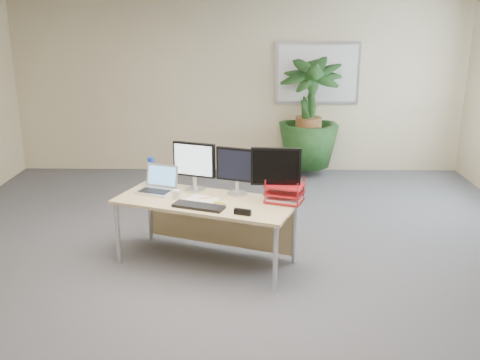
{
  "coord_description": "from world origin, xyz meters",
  "views": [
    {
      "loc": [
        0.15,
        -4.36,
        2.41
      ],
      "look_at": [
        0.08,
        0.35,
        0.95
      ],
      "focal_mm": 40.0,
      "sensor_mm": 36.0,
      "label": 1
    }
  ],
  "objects_px": {
    "monitor_right": "(237,168)",
    "laptop": "(158,185)",
    "desk": "(210,210)",
    "monitor_left": "(194,163)",
    "floor_plant": "(308,128)"
  },
  "relations": [
    {
      "from": "laptop",
      "to": "desk",
      "type": "bearing_deg",
      "value": -18.88
    },
    {
      "from": "floor_plant",
      "to": "laptop",
      "type": "distance_m",
      "value": 3.39
    },
    {
      "from": "desk",
      "to": "floor_plant",
      "type": "bearing_deg",
      "value": 66.77
    },
    {
      "from": "floor_plant",
      "to": "laptop",
      "type": "relative_size",
      "value": 3.38
    },
    {
      "from": "desk",
      "to": "floor_plant",
      "type": "height_order",
      "value": "floor_plant"
    },
    {
      "from": "desk",
      "to": "laptop",
      "type": "xyz_separation_m",
      "value": [
        -0.54,
        0.18,
        0.2
      ]
    },
    {
      "from": "desk",
      "to": "monitor_left",
      "type": "distance_m",
      "value": 0.5
    },
    {
      "from": "desk",
      "to": "floor_plant",
      "type": "relative_size",
      "value": 1.26
    },
    {
      "from": "monitor_right",
      "to": "laptop",
      "type": "height_order",
      "value": "monitor_right"
    },
    {
      "from": "monitor_left",
      "to": "monitor_right",
      "type": "xyz_separation_m",
      "value": [
        0.44,
        -0.13,
        -0.01
      ]
    },
    {
      "from": "floor_plant",
      "to": "monitor_right",
      "type": "relative_size",
      "value": 3.11
    },
    {
      "from": "desk",
      "to": "monitor_left",
      "type": "bearing_deg",
      "value": 128.44
    },
    {
      "from": "monitor_right",
      "to": "laptop",
      "type": "relative_size",
      "value": 1.09
    },
    {
      "from": "monitor_left",
      "to": "laptop",
      "type": "height_order",
      "value": "monitor_left"
    },
    {
      "from": "floor_plant",
      "to": "monitor_right",
      "type": "bearing_deg",
      "value": -109.16
    }
  ]
}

